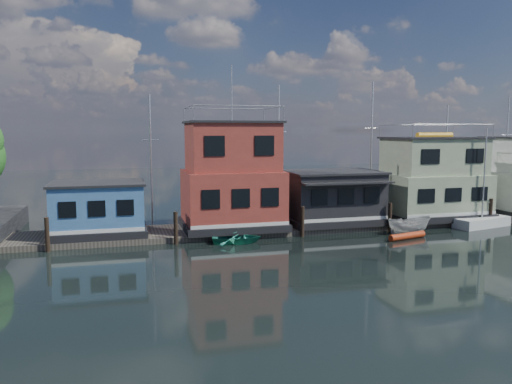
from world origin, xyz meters
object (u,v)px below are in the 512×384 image
object	(u,v)px
houseboat_dark	(332,197)
houseboat_red	(232,178)
houseboat_green	(433,180)
motorboat	(409,225)
day_sailer	(482,221)
dinghy_teal	(237,238)
red_kayak	(407,236)
houseboat_blue	(98,209)

from	to	relation	value
houseboat_dark	houseboat_red	bearing A→B (deg)	179.86
houseboat_green	motorboat	bearing A→B (deg)	-139.47
houseboat_green	motorboat	distance (m)	6.57
houseboat_red	motorboat	xyz separation A→B (m)	(12.52, -3.83, -3.45)
day_sailer	houseboat_red	bearing A→B (deg)	158.08
dinghy_teal	red_kayak	size ratio (longest dim) A/B	1.07
day_sailer	dinghy_teal	bearing A→B (deg)	168.29
houseboat_dark	houseboat_green	distance (m)	9.07
motorboat	red_kayak	world-z (taller)	motorboat
houseboat_blue	houseboat_green	world-z (taller)	houseboat_green
dinghy_teal	houseboat_blue	bearing A→B (deg)	77.08
houseboat_blue	dinghy_teal	world-z (taller)	houseboat_blue
houseboat_dark	houseboat_green	world-z (taller)	houseboat_green
houseboat_red	red_kayak	xyz separation A→B (m)	(11.34, -5.47, -3.87)
houseboat_blue	houseboat_red	bearing A→B (deg)	0.00
dinghy_teal	motorboat	bearing A→B (deg)	-82.99
houseboat_dark	dinghy_teal	bearing A→B (deg)	-157.62
houseboat_dark	red_kayak	xyz separation A→B (m)	(3.34, -5.45, -2.19)
houseboat_green	red_kayak	distance (m)	8.54
day_sailer	red_kayak	distance (m)	8.55
red_kayak	houseboat_blue	bearing A→B (deg)	150.96
houseboat_green	houseboat_dark	bearing A→B (deg)	-179.88
houseboat_red	red_kayak	bearing A→B (deg)	-25.75
dinghy_teal	day_sailer	bearing A→B (deg)	-80.20
houseboat_red	houseboat_blue	bearing A→B (deg)	-180.00
houseboat_blue	houseboat_red	size ratio (longest dim) A/B	0.54
day_sailer	red_kayak	xyz separation A→B (m)	(-8.19, -2.44, -0.22)
houseboat_blue	red_kayak	world-z (taller)	houseboat_blue
houseboat_red	houseboat_dark	bearing A→B (deg)	-0.14
houseboat_red	red_kayak	size ratio (longest dim) A/B	3.77
motorboat	houseboat_dark	bearing A→B (deg)	53.76
red_kayak	houseboat_red	bearing A→B (deg)	139.91
houseboat_dark	dinghy_teal	world-z (taller)	houseboat_dark
houseboat_blue	motorboat	xyz separation A→B (m)	(22.02, -3.83, -1.56)
houseboat_red	red_kayak	distance (m)	13.17
houseboat_dark	red_kayak	bearing A→B (deg)	-58.52
houseboat_blue	dinghy_teal	distance (m)	9.85
houseboat_blue	houseboat_red	xyz separation A→B (m)	(9.50, 0.00, 1.90)
houseboat_red	day_sailer	world-z (taller)	houseboat_red
dinghy_teal	motorboat	world-z (taller)	motorboat
houseboat_blue	red_kayak	size ratio (longest dim) A/B	2.04
houseboat_dark	red_kayak	world-z (taller)	houseboat_dark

